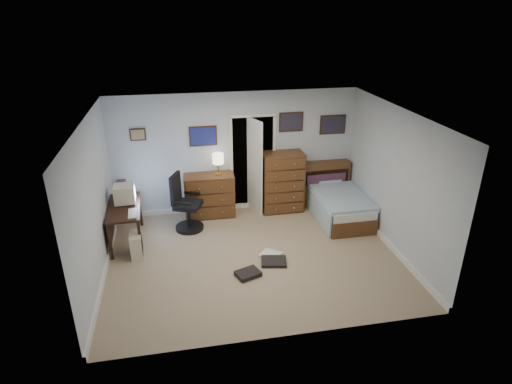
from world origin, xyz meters
The scene contains 15 objects.
floor centered at (0.00, 0.00, -0.01)m, with size 5.00×4.00×0.02m, color tan.
computer_desk centered at (-2.29, 0.97, 0.55)m, with size 0.64×1.27×0.72m.
crt_monitor centered at (-2.18, 1.12, 0.89)m, with size 0.39×0.36×0.34m.
keyboard centered at (-2.02, 0.62, 0.73)m, with size 0.14×0.38×0.02m, color beige.
pc_tower centered at (-2.00, 0.42, 0.21)m, with size 0.22×0.41×0.43m.
office_chair centered at (-1.11, 1.26, 0.44)m, with size 0.72×0.72×1.13m.
media_stack centered at (-2.32, 1.97, 0.42)m, with size 0.17×0.17×0.85m, color maroon.
low_dresser centered at (-0.59, 1.77, 0.45)m, with size 1.01×0.50×0.89m, color brown.
table_lamp centered at (-0.39, 1.77, 1.21)m, with size 0.23×0.23×0.44m.
doorway centered at (0.35, 2.27, 1.00)m, with size 0.96×1.12×2.05m.
tall_dresser centered at (0.93, 1.75, 0.63)m, with size 0.86×0.51×1.27m, color brown.
headboard_bookcase centered at (1.90, 1.86, 0.52)m, with size 1.09×0.31×0.97m.
bed centered at (1.99, 1.21, 0.28)m, with size 0.99×1.82×0.59m.
wall_posters centered at (0.57, 1.98, 1.75)m, with size 4.38×0.04×0.60m.
floor_clutter centered at (0.11, -0.32, 0.03)m, with size 0.96×0.92×0.08m.
Camera 1 is at (-1.15, -6.28, 4.05)m, focal length 30.00 mm.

